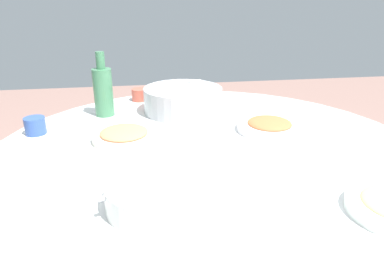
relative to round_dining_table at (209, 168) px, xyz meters
The scene contains 8 objects.
round_dining_table is the anchor object (origin of this frame).
rice_bowl 0.39m from the round_dining_table, ahead, with size 0.32×0.32×0.11m.
soup_bowl 0.36m from the round_dining_table, 149.85° to the left, with size 0.25×0.26×0.06m.
dish_tofu_braise 0.28m from the round_dining_table, 65.69° to the right, with size 0.22×0.22×0.04m.
dish_shrimp 0.30m from the round_dining_table, 68.40° to the left, with size 0.21×0.21×0.04m.
green_bottle 0.54m from the round_dining_table, 43.07° to the left, with size 0.07×0.07×0.25m.
tea_cup_near 0.61m from the round_dining_table, 70.38° to the left, with size 0.07×0.07×0.06m, color #325199.
tea_cup_far 0.61m from the round_dining_table, 20.36° to the left, with size 0.07×0.07×0.05m, color #C45542.
Camera 1 is at (-0.98, 0.20, 1.22)m, focal length 32.37 mm.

